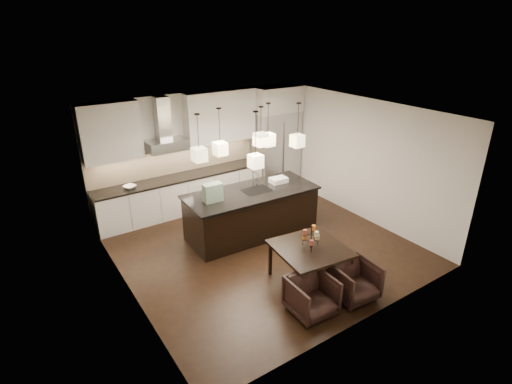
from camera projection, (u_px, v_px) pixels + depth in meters
floor at (261, 246)px, 8.36m from camera, size 5.50×5.50×0.02m
ceiling at (262, 112)px, 7.24m from camera, size 5.50×5.50×0.02m
wall_back at (199, 149)px, 9.90m from camera, size 5.50×0.02×2.80m
wall_front at (371, 244)px, 5.70m from camera, size 5.50×0.02×2.80m
wall_left at (120, 220)px, 6.39m from camera, size 0.02×5.50×2.80m
wall_right at (360, 159)px, 9.21m from camera, size 0.02×5.50×2.80m
refrigerator at (275, 151)px, 10.82m from camera, size 1.20×0.72×2.15m
fridge_panel at (277, 99)px, 10.26m from camera, size 1.26×0.72×0.65m
lower_cabinets at (184, 194)px, 9.71m from camera, size 4.21×0.62×0.88m
countertop at (182, 177)px, 9.53m from camera, size 4.21×0.66×0.04m
backsplash at (176, 160)px, 9.63m from camera, size 4.21×0.02×0.63m
upper_cab_left at (110, 132)px, 8.38m from camera, size 1.25×0.35×1.25m
upper_cab_right at (221, 117)px, 9.74m from camera, size 1.85×0.35×1.25m
hood_canopy at (167, 145)px, 9.09m from camera, size 0.90×0.52×0.24m
hood_chimney at (162, 118)px, 8.94m from camera, size 0.30×0.28×0.96m
fruit_bowl at (130, 187)px, 8.82m from camera, size 0.34×0.34×0.06m
island_body at (251, 213)px, 8.65m from camera, size 2.80×1.21×0.97m
island_top at (251, 192)px, 8.45m from camera, size 2.89×1.31×0.04m
faucet at (253, 179)px, 8.50m from camera, size 0.12×0.27×0.42m
tote_bag at (213, 193)px, 7.90m from camera, size 0.38×0.21×0.37m
food_container at (278, 180)px, 8.88m from camera, size 0.38×0.28×0.11m
dining_table at (309, 265)px, 7.07m from camera, size 1.31×1.31×0.71m
candelabra at (311, 237)px, 6.85m from camera, size 0.38×0.38×0.42m
candle_a at (317, 237)px, 6.92m from camera, size 0.08×0.08×0.09m
candle_b at (304, 237)px, 6.93m from camera, size 0.08×0.08×0.09m
candle_c at (312, 243)px, 6.75m from camera, size 0.08×0.08×0.09m
candle_d at (314, 228)px, 6.92m from camera, size 0.08×0.08×0.09m
candle_e at (305, 232)px, 6.77m from camera, size 0.08×0.08×0.09m
candle_f at (317, 234)px, 6.72m from camera, size 0.08×0.08×0.09m
armchair_left at (312, 296)px, 6.33m from camera, size 0.71×0.73×0.64m
armchair_right at (354, 281)px, 6.68m from camera, size 0.75×0.77×0.65m
pendant_a at (199, 155)px, 7.45m from camera, size 0.24×0.24×0.26m
pendant_b at (220, 149)px, 7.94m from camera, size 0.24×0.24×0.26m
pendant_c at (261, 140)px, 8.02m from camera, size 0.24×0.24×0.26m
pendant_d at (268, 140)px, 8.39m from camera, size 0.24×0.24×0.26m
pendant_e at (297, 141)px, 8.41m from camera, size 0.24×0.24×0.26m
pendant_f at (256, 161)px, 7.74m from camera, size 0.24×0.24×0.26m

